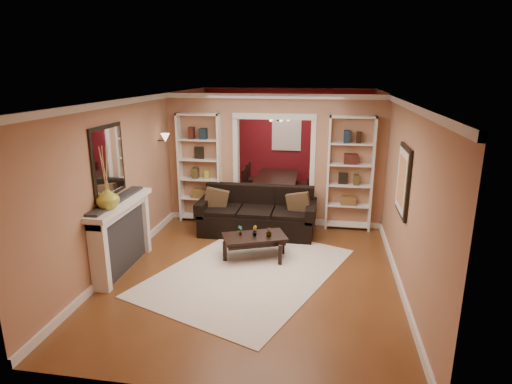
% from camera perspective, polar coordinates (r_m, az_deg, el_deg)
% --- Properties ---
extents(floor, '(8.00, 8.00, 0.00)m').
position_cam_1_polar(floor, '(8.16, 1.25, -6.71)').
color(floor, brown).
rests_on(floor, ground).
extents(ceiling, '(8.00, 8.00, 0.00)m').
position_cam_1_polar(ceiling, '(7.55, 1.38, 12.58)').
color(ceiling, white).
rests_on(ceiling, ground).
extents(wall_back, '(8.00, 0.00, 8.00)m').
position_cam_1_polar(wall_back, '(11.65, 4.11, 7.02)').
color(wall_back, tan).
rests_on(wall_back, ground).
extents(wall_front, '(8.00, 0.00, 8.00)m').
position_cam_1_polar(wall_front, '(4.03, -6.86, -10.49)').
color(wall_front, tan).
rests_on(wall_front, ground).
extents(wall_left, '(0.00, 8.00, 8.00)m').
position_cam_1_polar(wall_left, '(8.35, -14.18, 3.06)').
color(wall_left, tan).
rests_on(wall_left, ground).
extents(wall_right, '(0.00, 8.00, 8.00)m').
position_cam_1_polar(wall_right, '(7.77, 17.99, 1.81)').
color(wall_right, tan).
rests_on(wall_right, ground).
extents(partition_wall, '(4.50, 0.15, 2.70)m').
position_cam_1_polar(partition_wall, '(8.91, 2.40, 4.31)').
color(partition_wall, tan).
rests_on(partition_wall, floor).
extents(red_back_panel, '(4.44, 0.04, 2.64)m').
position_cam_1_polar(red_back_panel, '(11.62, 4.09, 6.86)').
color(red_back_panel, maroon).
rests_on(red_back_panel, floor).
extents(dining_window, '(0.78, 0.03, 0.98)m').
position_cam_1_polar(dining_window, '(11.55, 4.09, 7.95)').
color(dining_window, '#8CA5CC').
rests_on(dining_window, wall_back).
extents(area_rug, '(3.47, 4.00, 0.01)m').
position_cam_1_polar(area_rug, '(7.03, -1.07, -10.55)').
color(area_rug, silver).
rests_on(area_rug, floor).
extents(sofa, '(2.31, 1.00, 0.90)m').
position_cam_1_polar(sofa, '(8.45, 0.12, -2.62)').
color(sofa, black).
rests_on(sofa, floor).
extents(pillow_left, '(0.47, 0.20, 0.45)m').
position_cam_1_polar(pillow_left, '(8.53, -5.35, -0.99)').
color(pillow_left, brown).
rests_on(pillow_left, sofa).
extents(pillow_right, '(0.45, 0.19, 0.44)m').
position_cam_1_polar(pillow_right, '(8.28, 5.71, -1.58)').
color(pillow_right, brown).
rests_on(pillow_right, sofa).
extents(coffee_table, '(1.20, 0.93, 0.40)m').
position_cam_1_polar(coffee_table, '(7.45, -0.20, -7.30)').
color(coffee_table, black).
rests_on(coffee_table, floor).
extents(plant_left, '(0.10, 0.11, 0.17)m').
position_cam_1_polar(plant_left, '(7.39, -2.11, -5.12)').
color(plant_left, '#336626').
rests_on(plant_left, coffee_table).
extents(plant_center, '(0.11, 0.12, 0.18)m').
position_cam_1_polar(plant_center, '(7.34, -0.21, -5.20)').
color(plant_center, '#336626').
rests_on(plant_center, coffee_table).
extents(plant_right, '(0.10, 0.10, 0.18)m').
position_cam_1_polar(plant_right, '(7.31, 1.72, -5.33)').
color(plant_right, '#336626').
rests_on(plant_right, coffee_table).
extents(bookshelf_left, '(0.90, 0.30, 2.30)m').
position_cam_1_polar(bookshelf_left, '(9.10, -7.49, 3.15)').
color(bookshelf_left, white).
rests_on(bookshelf_left, floor).
extents(bookshelf_right, '(0.90, 0.30, 2.30)m').
position_cam_1_polar(bookshelf_right, '(8.73, 12.40, 2.37)').
color(bookshelf_right, white).
rests_on(bookshelf_right, floor).
extents(fireplace, '(0.32, 1.70, 1.16)m').
position_cam_1_polar(fireplace, '(7.21, -17.27, -5.63)').
color(fireplace, white).
rests_on(fireplace, floor).
extents(vase, '(0.39, 0.39, 0.35)m').
position_cam_1_polar(vase, '(6.66, -19.18, -0.68)').
color(vase, gold).
rests_on(vase, fireplace).
extents(mirror, '(0.03, 0.95, 1.10)m').
position_cam_1_polar(mirror, '(6.93, -19.13, 3.91)').
color(mirror, silver).
rests_on(mirror, wall_left).
extents(wall_sconce, '(0.18, 0.18, 0.22)m').
position_cam_1_polar(wall_sconce, '(8.73, -12.36, 6.92)').
color(wall_sconce, '#FFE0A5').
rests_on(wall_sconce, wall_left).
extents(framed_art, '(0.04, 0.85, 1.05)m').
position_cam_1_polar(framed_art, '(6.75, 18.97, 1.44)').
color(framed_art, black).
rests_on(framed_art, wall_right).
extents(dining_table, '(1.81, 1.01, 0.63)m').
position_cam_1_polar(dining_table, '(10.55, 2.94, 0.36)').
color(dining_table, black).
rests_on(dining_table, floor).
extents(dining_chair_nw, '(0.45, 0.45, 0.90)m').
position_cam_1_polar(dining_chair_nw, '(10.30, -0.29, 0.76)').
color(dining_chair_nw, black).
rests_on(dining_chair_nw, floor).
extents(dining_chair_ne, '(0.44, 0.44, 0.78)m').
position_cam_1_polar(dining_chair_ne, '(10.19, 5.82, 0.17)').
color(dining_chair_ne, black).
rests_on(dining_chair_ne, floor).
extents(dining_chair_sw, '(0.46, 0.46, 0.91)m').
position_cam_1_polar(dining_chair_sw, '(10.87, 0.24, 1.62)').
color(dining_chair_sw, black).
rests_on(dining_chair_sw, floor).
extents(dining_chair_se, '(0.47, 0.47, 0.77)m').
position_cam_1_polar(dining_chair_se, '(10.77, 6.03, 1.00)').
color(dining_chair_se, black).
rests_on(dining_chair_se, floor).
extents(chandelier, '(0.50, 0.50, 0.30)m').
position_cam_1_polar(chandelier, '(10.28, 3.49, 9.62)').
color(chandelier, '#322017').
rests_on(chandelier, ceiling).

